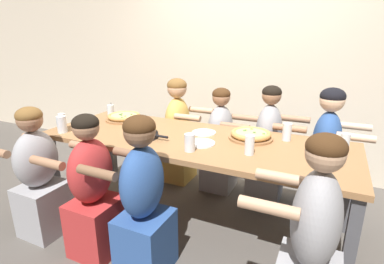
# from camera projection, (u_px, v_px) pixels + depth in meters

# --- Properties ---
(ground_plane) EXTENTS (18.00, 18.00, 0.00)m
(ground_plane) POSITION_uv_depth(u_px,v_px,m) (192.00, 219.00, 2.67)
(ground_plane) COLOR #514C47
(ground_plane) RESTS_ON ground
(restaurant_back_panel) EXTENTS (10.00, 0.06, 3.20)m
(restaurant_back_panel) POSITION_uv_depth(u_px,v_px,m) (245.00, 33.00, 3.41)
(restaurant_back_panel) COLOR beige
(restaurant_back_panel) RESTS_ON ground
(dining_table) EXTENTS (2.51, 0.91, 0.76)m
(dining_table) POSITION_uv_depth(u_px,v_px,m) (192.00, 146.00, 2.46)
(dining_table) COLOR #996B42
(dining_table) RESTS_ON ground
(pizza_board_main) EXTENTS (0.36, 0.36, 0.06)m
(pizza_board_main) POSITION_uv_depth(u_px,v_px,m) (124.00, 117.00, 2.96)
(pizza_board_main) COLOR #996B42
(pizza_board_main) RESTS_ON dining_table
(pizza_board_second) EXTENTS (0.35, 0.35, 0.06)m
(pizza_board_second) POSITION_uv_depth(u_px,v_px,m) (251.00, 135.00, 2.41)
(pizza_board_second) COLOR #996B42
(pizza_board_second) RESTS_ON dining_table
(skillet_bowl) EXTENTS (0.34, 0.24, 0.13)m
(skillet_bowl) POSITION_uv_depth(u_px,v_px,m) (144.00, 131.00, 2.43)
(skillet_bowl) COLOR black
(skillet_bowl) RESTS_ON dining_table
(empty_plate_a) EXTENTS (0.23, 0.23, 0.02)m
(empty_plate_a) POSITION_uv_depth(u_px,v_px,m) (200.00, 143.00, 2.30)
(empty_plate_a) COLOR white
(empty_plate_a) RESTS_ON dining_table
(empty_plate_b) EXTENTS (0.20, 0.20, 0.02)m
(empty_plate_b) POSITION_uv_depth(u_px,v_px,m) (204.00, 133.00, 2.56)
(empty_plate_b) COLOR white
(empty_plate_b) RESTS_ON dining_table
(cocktail_glass_blue) EXTENTS (0.07, 0.07, 0.14)m
(cocktail_glass_blue) POSITION_uv_depth(u_px,v_px,m) (111.00, 110.00, 3.15)
(cocktail_glass_blue) COLOR silver
(cocktail_glass_blue) RESTS_ON dining_table
(drinking_glass_a) EXTENTS (0.08, 0.08, 0.13)m
(drinking_glass_a) POSITION_uv_depth(u_px,v_px,m) (190.00, 144.00, 2.14)
(drinking_glass_a) COLOR silver
(drinking_glass_a) RESTS_ON dining_table
(drinking_glass_b) EXTENTS (0.06, 0.06, 0.13)m
(drinking_glass_b) POSITION_uv_depth(u_px,v_px,m) (345.00, 143.00, 2.14)
(drinking_glass_b) COLOR silver
(drinking_glass_b) RESTS_ON dining_table
(drinking_glass_c) EXTENTS (0.08, 0.08, 0.14)m
(drinking_glass_c) POSITION_uv_depth(u_px,v_px,m) (62.00, 126.00, 2.56)
(drinking_glass_c) COLOR silver
(drinking_glass_c) RESTS_ON dining_table
(drinking_glass_d) EXTENTS (0.07, 0.07, 0.14)m
(drinking_glass_d) POSITION_uv_depth(u_px,v_px,m) (287.00, 133.00, 2.36)
(drinking_glass_d) COLOR silver
(drinking_glass_d) RESTS_ON dining_table
(drinking_glass_e) EXTENTS (0.06, 0.06, 0.14)m
(drinking_glass_e) POSITION_uv_depth(u_px,v_px,m) (62.00, 122.00, 2.65)
(drinking_glass_e) COLOR silver
(drinking_glass_e) RESTS_ON dining_table
(drinking_glass_f) EXTENTS (0.07, 0.07, 0.14)m
(drinking_glass_f) POSITION_uv_depth(u_px,v_px,m) (250.00, 145.00, 2.07)
(drinking_glass_f) COLOR silver
(drinking_glass_f) RESTS_ON dining_table
(diner_near_left) EXTENTS (0.51, 0.40, 1.06)m
(diner_near_left) POSITION_uv_depth(u_px,v_px,m) (39.00, 178.00, 2.36)
(diner_near_left) COLOR #99999E
(diner_near_left) RESTS_ON ground
(diner_far_right) EXTENTS (0.51, 0.40, 1.15)m
(diner_far_right) POSITION_uv_depth(u_px,v_px,m) (325.00, 156.00, 2.68)
(diner_far_right) COLOR #2D5193
(diner_far_right) RESTS_ON ground
(diner_near_center) EXTENTS (0.51, 0.40, 1.11)m
(diner_near_center) POSITION_uv_depth(u_px,v_px,m) (143.00, 204.00, 1.95)
(diner_near_center) COLOR #2D5193
(diner_near_center) RESTS_ON ground
(diner_far_center) EXTENTS (0.51, 0.40, 1.08)m
(diner_far_center) POSITION_uv_depth(u_px,v_px,m) (220.00, 145.00, 3.10)
(diner_far_center) COLOR #99999E
(diner_far_center) RESTS_ON ground
(diner_near_right) EXTENTS (0.51, 0.40, 1.13)m
(diner_near_right) POSITION_uv_depth(u_px,v_px,m) (311.00, 249.00, 1.53)
(diner_near_right) COLOR #99999E
(diner_near_right) RESTS_ON ground
(diner_far_midleft) EXTENTS (0.51, 0.40, 1.14)m
(diner_far_midleft) POSITION_uv_depth(u_px,v_px,m) (178.00, 134.00, 3.29)
(diner_far_midleft) COLOR gold
(diner_far_midleft) RESTS_ON ground
(diner_far_midright) EXTENTS (0.51, 0.40, 1.13)m
(diner_far_midright) POSITION_uv_depth(u_px,v_px,m) (268.00, 150.00, 2.89)
(diner_far_midright) COLOR #99999E
(diner_far_midright) RESTS_ON ground
(diner_near_midleft) EXTENTS (0.51, 0.40, 1.07)m
(diner_near_midleft) POSITION_uv_depth(u_px,v_px,m) (93.00, 194.00, 2.14)
(diner_near_midleft) COLOR #B22D2D
(diner_near_midleft) RESTS_ON ground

